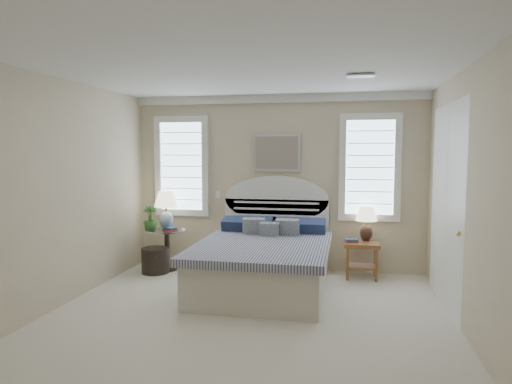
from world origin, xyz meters
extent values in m
cube|color=silver|center=(0.00, 0.00, 0.00)|extent=(4.50, 5.00, 0.01)
cube|color=silver|center=(0.00, 0.00, 2.70)|extent=(4.50, 5.00, 0.01)
cube|color=beige|center=(0.00, 2.50, 1.35)|extent=(4.50, 0.02, 2.70)
cube|color=beige|center=(-2.25, 0.00, 1.35)|extent=(0.02, 5.00, 2.70)
cube|color=beige|center=(2.25, 0.00, 1.35)|extent=(0.02, 5.00, 2.70)
cube|color=white|center=(0.00, 2.46, 2.64)|extent=(4.50, 0.08, 0.12)
cube|color=#B2B2B2|center=(1.20, 0.80, 2.68)|extent=(0.30, 0.20, 0.02)
cube|color=white|center=(-0.95, 2.48, 1.15)|extent=(0.08, 0.01, 0.12)
cube|color=silver|center=(-1.55, 2.48, 1.60)|extent=(0.90, 0.06, 1.60)
cube|color=silver|center=(1.40, 2.48, 1.60)|extent=(0.90, 0.06, 1.60)
cube|color=silver|center=(0.00, 2.46, 1.82)|extent=(0.74, 0.04, 0.58)
cube|color=white|center=(2.23, 1.20, 1.20)|extent=(0.02, 1.80, 2.40)
cube|color=beige|center=(0.00, 1.33, 0.28)|extent=(1.60, 2.10, 0.55)
cube|color=navy|center=(0.00, 1.28, 0.59)|extent=(1.72, 2.15, 0.10)
cube|color=beige|center=(0.00, 2.44, 0.55)|extent=(1.62, 0.08, 1.10)
cube|color=#1B2644|center=(-0.40, 2.16, 0.73)|extent=(0.75, 0.31, 0.23)
cube|color=#1B2644|center=(0.40, 2.16, 0.73)|extent=(0.75, 0.31, 0.23)
cube|color=navy|center=(-0.25, 1.93, 0.71)|extent=(0.33, 0.20, 0.34)
cube|color=navy|center=(0.25, 1.93, 0.71)|extent=(0.33, 0.20, 0.34)
cube|color=navy|center=(0.00, 1.83, 0.69)|extent=(0.28, 0.14, 0.29)
cylinder|color=black|center=(-1.65, 2.05, 0.01)|extent=(0.32, 0.32, 0.03)
cylinder|color=black|center=(-1.65, 2.05, 0.30)|extent=(0.08, 0.08, 0.60)
cylinder|color=silver|center=(-1.65, 2.05, 0.62)|extent=(0.56, 0.56, 0.02)
cube|color=#935E30|center=(1.30, 2.15, 0.50)|extent=(0.50, 0.40, 0.06)
cube|color=#935E30|center=(1.30, 2.15, 0.18)|extent=(0.44, 0.34, 0.03)
cube|color=#935E30|center=(1.10, 2.00, 0.23)|extent=(0.04, 0.04, 0.47)
cube|color=#935E30|center=(1.10, 2.30, 0.23)|extent=(0.04, 0.04, 0.47)
cube|color=#935E30|center=(1.50, 2.00, 0.23)|extent=(0.04, 0.04, 0.47)
cube|color=#935E30|center=(1.50, 2.30, 0.23)|extent=(0.04, 0.04, 0.47)
cylinder|color=black|center=(-1.76, 1.86, 0.19)|extent=(0.55, 0.55, 0.38)
cylinder|color=silver|center=(-1.70, 2.15, 0.65)|extent=(0.12, 0.12, 0.03)
ellipsoid|color=silver|center=(-1.70, 2.15, 0.76)|extent=(0.22, 0.22, 0.28)
cylinder|color=gold|center=(-1.70, 2.15, 0.93)|extent=(0.03, 0.03, 0.10)
cylinder|color=black|center=(1.36, 2.30, 0.54)|extent=(0.13, 0.13, 0.03)
ellipsoid|color=black|center=(1.36, 2.30, 0.64)|extent=(0.24, 0.24, 0.24)
cylinder|color=gold|center=(1.36, 2.30, 0.79)|extent=(0.03, 0.03, 0.09)
imported|color=#3D702D|center=(-1.87, 1.93, 0.82)|extent=(0.27, 0.27, 0.38)
cube|color=#A03328|center=(-1.57, 1.99, 0.64)|extent=(0.23, 0.20, 0.03)
cube|color=navy|center=(-1.57, 1.99, 0.67)|extent=(0.22, 0.19, 0.03)
cube|color=#A03328|center=(1.15, 2.12, 0.54)|extent=(0.22, 0.19, 0.02)
cube|color=navy|center=(1.15, 2.12, 0.57)|extent=(0.21, 0.18, 0.02)
camera|label=1|loc=(1.07, -4.51, 1.84)|focal=32.00mm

